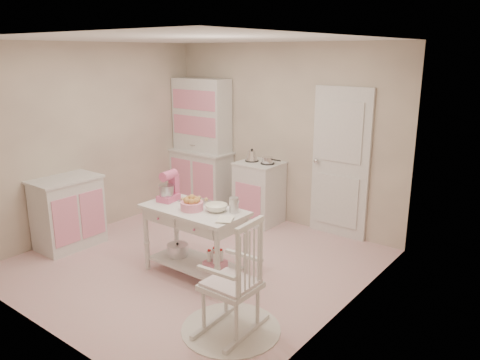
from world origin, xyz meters
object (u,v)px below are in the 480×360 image
stove (259,192)px  work_table (195,242)px  hutch (201,144)px  bread_basket (192,206)px  rocking_chair (231,275)px  stand_mixer (168,187)px  base_cabinet (68,213)px

stove → work_table: (0.43, -1.85, -0.06)m
hutch → work_table: size_ratio=1.73×
work_table → bread_basket: 0.45m
rocking_chair → bread_basket: bearing=147.2°
stove → stand_mixer: size_ratio=2.71×
rocking_chair → stand_mixer: 1.62m
rocking_chair → hutch: bearing=133.1°
base_cabinet → bread_basket: bearing=10.6°
base_cabinet → stand_mixer: bearing=16.3°
hutch → base_cabinet: 2.38m
rocking_chair → stove: bearing=117.1°
work_table → rocking_chair: bearing=-31.0°
rocking_chair → work_table: (-1.02, 0.61, -0.15)m
rocking_chair → bread_basket: size_ratio=4.40×
hutch → base_cabinet: hutch is taller
bread_basket → work_table: bearing=111.8°
work_table → stand_mixer: (-0.42, 0.02, 0.57)m
stove → work_table: size_ratio=0.77×
base_cabinet → work_table: bearing=12.2°
hutch → base_cabinet: bearing=-95.7°
work_table → stand_mixer: stand_mixer is taller
stove → rocking_chair: rocking_chair is taller
work_table → stand_mixer: size_ratio=3.53×
base_cabinet → rocking_chair: (2.88, -0.21, 0.09)m
stove → rocking_chair: bearing=-59.5°
stand_mixer → hutch: bearing=114.4°
bread_basket → hutch: bearing=130.3°
base_cabinet → stove: bearing=57.5°
work_table → bread_basket: (0.02, -0.05, 0.45)m
stove → bread_basket: bearing=-76.6°
stove → bread_basket: size_ratio=3.68×
stand_mixer → base_cabinet: bearing=-172.1°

